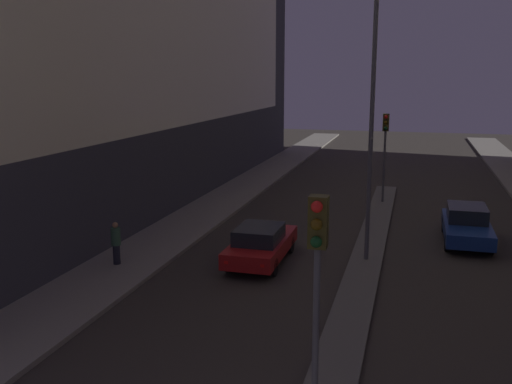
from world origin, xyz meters
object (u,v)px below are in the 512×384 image
Objects in this scene: street_lamp at (374,75)px; car_right_lane at (467,224)px; car_left_lane at (261,243)px; traffic_light_near at (317,267)px; pedestrian_on_left_sidewalk at (116,242)px; traffic_light_mid at (385,138)px.

car_right_lane is (3.74, 3.85, -6.03)m from street_lamp.
car_left_lane is 8.92m from car_right_lane.
traffic_light_near reaches higher than car_right_lane.
pedestrian_on_left_sidewalk is at bearing -157.60° from car_left_lane.
traffic_light_mid reaches higher than pedestrian_on_left_sidewalk.
street_lamp is at bearing 19.21° from pedestrian_on_left_sidewalk.
traffic_light_near is 1.00× the size of traffic_light_mid.
car_right_lane is 14.05m from pedestrian_on_left_sidewalk.
traffic_light_near reaches higher than car_left_lane.
street_lamp is at bearing -90.00° from traffic_light_mid.
street_lamp is at bearing -134.18° from car_right_lane.
car_left_lane is (-3.74, -11.02, -2.84)m from traffic_light_mid.
traffic_light_mid is (0.00, 21.18, 0.00)m from traffic_light_near.
pedestrian_on_left_sidewalk is at bearing -123.30° from traffic_light_mid.
car_right_lane is at bearing 45.82° from street_lamp.
pedestrian_on_left_sidewalk is (-8.53, -2.97, -5.82)m from street_lamp.
car_left_lane is 0.96× the size of car_right_lane.
street_lamp reaches higher than traffic_light_near.
car_right_lane is (3.74, -6.17, -2.82)m from traffic_light_mid.
traffic_light_mid is 7.75m from car_right_lane.
pedestrian_on_left_sidewalk is (-8.53, 8.19, -2.61)m from traffic_light_near.
street_lamp is 7.18m from car_left_lane.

